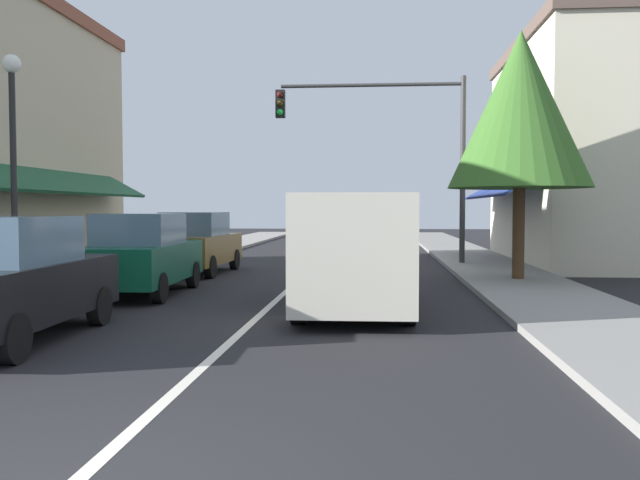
{
  "coord_description": "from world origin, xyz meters",
  "views": [
    {
      "loc": [
        2.06,
        -3.78,
        1.88
      ],
      "look_at": [
        0.56,
        13.63,
        1.06
      ],
      "focal_mm": 37.69,
      "sensor_mm": 36.0,
      "label": 1
    }
  ],
  "objects_px": {
    "parked_car_third_left": "(196,243)",
    "van_in_lane": "(355,248)",
    "traffic_signal_mast_arm": "(398,136)",
    "tree_right_near": "(520,110)",
    "street_lamp_left_near": "(13,137)",
    "parked_car_second_left": "(141,255)",
    "parked_car_nearest_left": "(6,280)"
  },
  "relations": [
    {
      "from": "parked_car_third_left",
      "to": "van_in_lane",
      "type": "height_order",
      "value": "van_in_lane"
    },
    {
      "from": "traffic_signal_mast_arm",
      "to": "tree_right_near",
      "type": "xyz_separation_m",
      "value": [
        2.88,
        -4.88,
        0.08
      ]
    },
    {
      "from": "van_in_lane",
      "to": "traffic_signal_mast_arm",
      "type": "relative_size",
      "value": 0.84
    },
    {
      "from": "parked_car_third_left",
      "to": "tree_right_near",
      "type": "relative_size",
      "value": 0.66
    },
    {
      "from": "tree_right_near",
      "to": "street_lamp_left_near",
      "type": "bearing_deg",
      "value": -156.3
    },
    {
      "from": "parked_car_second_left",
      "to": "van_in_lane",
      "type": "xyz_separation_m",
      "value": [
        4.7,
        -1.78,
        0.27
      ]
    },
    {
      "from": "parked_car_second_left",
      "to": "tree_right_near",
      "type": "xyz_separation_m",
      "value": [
        8.65,
        3.04,
        3.45
      ]
    },
    {
      "from": "parked_car_second_left",
      "to": "parked_car_third_left",
      "type": "height_order",
      "value": "same"
    },
    {
      "from": "parked_car_nearest_left",
      "to": "tree_right_near",
      "type": "xyz_separation_m",
      "value": [
        8.73,
        8.23,
        3.45
      ]
    },
    {
      "from": "parked_car_nearest_left",
      "to": "parked_car_third_left",
      "type": "height_order",
      "value": "same"
    },
    {
      "from": "traffic_signal_mast_arm",
      "to": "tree_right_near",
      "type": "height_order",
      "value": "tree_right_near"
    },
    {
      "from": "traffic_signal_mast_arm",
      "to": "parked_car_third_left",
      "type": "bearing_deg",
      "value": -152.03
    },
    {
      "from": "traffic_signal_mast_arm",
      "to": "tree_right_near",
      "type": "relative_size",
      "value": 0.98
    },
    {
      "from": "parked_car_nearest_left",
      "to": "traffic_signal_mast_arm",
      "type": "distance_m",
      "value": 14.75
    },
    {
      "from": "parked_car_nearest_left",
      "to": "street_lamp_left_near",
      "type": "relative_size",
      "value": 0.85
    },
    {
      "from": "parked_car_nearest_left",
      "to": "parked_car_third_left",
      "type": "relative_size",
      "value": 1.0
    },
    {
      "from": "parked_car_second_left",
      "to": "parked_car_third_left",
      "type": "relative_size",
      "value": 1.0
    },
    {
      "from": "parked_car_nearest_left",
      "to": "van_in_lane",
      "type": "distance_m",
      "value": 5.88
    },
    {
      "from": "parked_car_third_left",
      "to": "van_in_lane",
      "type": "xyz_separation_m",
      "value": [
        4.81,
        -6.58,
        0.27
      ]
    },
    {
      "from": "van_in_lane",
      "to": "traffic_signal_mast_arm",
      "type": "distance_m",
      "value": 10.24
    },
    {
      "from": "parked_car_nearest_left",
      "to": "van_in_lane",
      "type": "height_order",
      "value": "van_in_lane"
    },
    {
      "from": "parked_car_nearest_left",
      "to": "parked_car_third_left",
      "type": "bearing_deg",
      "value": 88.46
    },
    {
      "from": "van_in_lane",
      "to": "parked_car_second_left",
      "type": "bearing_deg",
      "value": 158.22
    },
    {
      "from": "parked_car_nearest_left",
      "to": "van_in_lane",
      "type": "xyz_separation_m",
      "value": [
        4.78,
        3.4,
        0.27
      ]
    },
    {
      "from": "parked_car_nearest_left",
      "to": "parked_car_second_left",
      "type": "bearing_deg",
      "value": 87.41
    },
    {
      "from": "tree_right_near",
      "to": "parked_car_second_left",
      "type": "bearing_deg",
      "value": -160.61
    },
    {
      "from": "street_lamp_left_near",
      "to": "tree_right_near",
      "type": "xyz_separation_m",
      "value": [
        10.6,
        4.65,
        1.06
      ]
    },
    {
      "from": "parked_car_second_left",
      "to": "van_in_lane",
      "type": "relative_size",
      "value": 0.8
    },
    {
      "from": "van_in_lane",
      "to": "street_lamp_left_near",
      "type": "distance_m",
      "value": 6.98
    },
    {
      "from": "parked_car_second_left",
      "to": "street_lamp_left_near",
      "type": "bearing_deg",
      "value": -142.19
    },
    {
      "from": "parked_car_nearest_left",
      "to": "traffic_signal_mast_arm",
      "type": "height_order",
      "value": "traffic_signal_mast_arm"
    },
    {
      "from": "parked_car_nearest_left",
      "to": "traffic_signal_mast_arm",
      "type": "relative_size",
      "value": 0.67
    }
  ]
}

